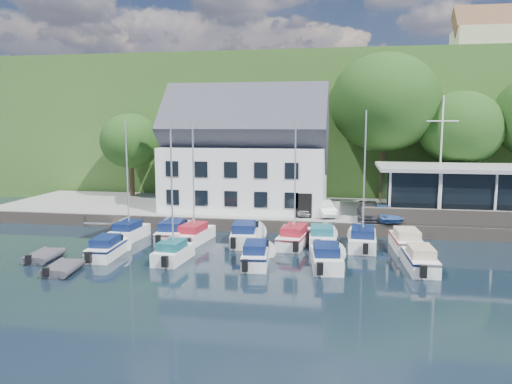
% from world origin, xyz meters
% --- Properties ---
extents(ground, '(180.00, 180.00, 0.00)m').
position_xyz_m(ground, '(0.00, 0.00, 0.00)').
color(ground, black).
rests_on(ground, ground).
extents(quay, '(60.00, 13.00, 1.00)m').
position_xyz_m(quay, '(0.00, 17.50, 0.50)').
color(quay, gray).
rests_on(quay, ground).
extents(quay_face, '(60.00, 0.30, 1.00)m').
position_xyz_m(quay_face, '(0.00, 11.00, 0.50)').
color(quay_face, '#61574D').
rests_on(quay_face, ground).
extents(hillside, '(160.00, 75.00, 16.00)m').
position_xyz_m(hillside, '(0.00, 62.00, 8.00)').
color(hillside, '#385B22').
rests_on(hillside, ground).
extents(field_patch, '(50.00, 30.00, 0.30)m').
position_xyz_m(field_patch, '(8.00, 70.00, 16.15)').
color(field_patch, brown).
rests_on(field_patch, hillside).
extents(farmhouse, '(10.40, 7.00, 8.20)m').
position_xyz_m(farmhouse, '(22.00, 52.00, 20.10)').
color(farmhouse, beige).
rests_on(farmhouse, hillside).
extents(harbor_building, '(14.40, 8.20, 8.70)m').
position_xyz_m(harbor_building, '(-7.00, 16.50, 5.35)').
color(harbor_building, white).
rests_on(harbor_building, quay).
extents(club_pavilion, '(13.20, 7.20, 4.10)m').
position_xyz_m(club_pavilion, '(11.00, 16.00, 3.05)').
color(club_pavilion, black).
rests_on(club_pavilion, quay).
extents(seawall, '(18.00, 0.50, 1.20)m').
position_xyz_m(seawall, '(12.00, 11.40, 1.60)').
color(seawall, '#61574D').
rests_on(seawall, quay).
extents(gangway, '(1.20, 6.00, 1.40)m').
position_xyz_m(gangway, '(-16.50, 9.00, 0.00)').
color(gangway, silver).
rests_on(gangway, ground).
extents(car_silver, '(2.31, 3.49, 1.10)m').
position_xyz_m(car_silver, '(-1.81, 13.78, 1.55)').
color(car_silver, '#A2A2A7').
rests_on(car_silver, quay).
extents(car_white, '(2.55, 4.09, 1.27)m').
position_xyz_m(car_white, '(-0.01, 13.79, 1.64)').
color(car_white, silver).
rests_on(car_white, quay).
extents(car_dgrey, '(1.72, 4.12, 1.19)m').
position_xyz_m(car_dgrey, '(3.56, 12.92, 1.59)').
color(car_dgrey, '#333338').
rests_on(car_dgrey, quay).
extents(car_blue, '(2.37, 3.92, 1.25)m').
position_xyz_m(car_blue, '(4.88, 12.65, 1.63)').
color(car_blue, '#315A98').
rests_on(car_blue, quay).
extents(flagpole, '(2.32, 0.20, 9.67)m').
position_xyz_m(flagpole, '(8.87, 12.90, 5.83)').
color(flagpole, white).
rests_on(flagpole, quay).
extents(tree_0, '(6.26, 6.26, 8.56)m').
position_xyz_m(tree_0, '(-20.16, 21.58, 5.28)').
color(tree_0, '#173710').
rests_on(tree_0, quay).
extents(tree_1, '(7.25, 7.25, 9.90)m').
position_xyz_m(tree_1, '(-12.10, 22.58, 5.95)').
color(tree_1, '#173710').
rests_on(tree_1, quay).
extents(tree_3, '(10.40, 10.40, 14.21)m').
position_xyz_m(tree_3, '(5.28, 22.34, 8.10)').
color(tree_3, '#173710').
rests_on(tree_3, quay).
extents(tree_4, '(7.71, 7.71, 10.54)m').
position_xyz_m(tree_4, '(12.12, 21.86, 6.27)').
color(tree_4, '#173710').
rests_on(tree_4, quay).
extents(boat_r1_0, '(2.10, 5.91, 8.49)m').
position_xyz_m(boat_r1_0, '(-14.01, 7.01, 4.25)').
color(boat_r1_0, white).
rests_on(boat_r1_0, ground).
extents(boat_r1_1, '(2.58, 6.28, 9.43)m').
position_xyz_m(boat_r1_1, '(-10.64, 7.13, 4.71)').
color(boat_r1_1, white).
rests_on(boat_r1_1, ground).
extents(boat_r1_2, '(2.51, 6.46, 8.51)m').
position_xyz_m(boat_r1_2, '(-9.01, 7.11, 4.26)').
color(boat_r1_2, white).
rests_on(boat_r1_2, ground).
extents(boat_r1_3, '(2.84, 6.53, 1.56)m').
position_xyz_m(boat_r1_3, '(-5.31, 7.38, 0.78)').
color(boat_r1_3, white).
rests_on(boat_r1_3, ground).
extents(boat_r1_4, '(2.69, 6.85, 8.90)m').
position_xyz_m(boat_r1_4, '(-1.73, 7.41, 4.45)').
color(boat_r1_4, white).
rests_on(boat_r1_4, ground).
extents(boat_r1_5, '(2.39, 5.66, 1.40)m').
position_xyz_m(boat_r1_5, '(0.17, 7.87, 0.70)').
color(boat_r1_5, white).
rests_on(boat_r1_5, ground).
extents(boat_r1_6, '(2.27, 6.79, 8.89)m').
position_xyz_m(boat_r1_6, '(2.99, 7.64, 4.45)').
color(boat_r1_6, white).
rests_on(boat_r1_6, ground).
extents(boat_r1_7, '(2.32, 6.16, 1.45)m').
position_xyz_m(boat_r1_7, '(5.92, 7.55, 0.73)').
color(boat_r1_7, white).
rests_on(boat_r1_7, ground).
extents(boat_r2_0, '(2.09, 5.87, 1.37)m').
position_xyz_m(boat_r2_0, '(-13.39, 2.31, 0.68)').
color(boat_r2_0, white).
rests_on(boat_r2_0, ground).
extents(boat_r2_1, '(2.09, 5.14, 8.29)m').
position_xyz_m(boat_r2_1, '(-8.82, 2.00, 4.14)').
color(boat_r2_1, white).
rests_on(boat_r2_1, ground).
extents(boat_r2_2, '(2.25, 5.95, 1.43)m').
position_xyz_m(boat_r2_2, '(-3.60, 2.22, 0.72)').
color(boat_r2_2, white).
rests_on(boat_r2_2, ground).
extents(boat_r2_3, '(2.54, 6.06, 1.45)m').
position_xyz_m(boat_r2_3, '(0.68, 2.33, 0.72)').
color(boat_r2_3, white).
rests_on(boat_r2_3, ground).
extents(boat_r2_4, '(2.04, 6.01, 1.46)m').
position_xyz_m(boat_r2_4, '(6.15, 2.82, 0.73)').
color(boat_r2_4, white).
rests_on(boat_r2_4, ground).
extents(dinghy_0, '(2.00, 3.07, 0.68)m').
position_xyz_m(dinghy_0, '(-16.97, 0.78, 0.34)').
color(dinghy_0, '#38373D').
rests_on(dinghy_0, ground).
extents(dinghy_1, '(2.12, 3.13, 0.68)m').
position_xyz_m(dinghy_1, '(-14.32, -1.45, 0.34)').
color(dinghy_1, '#38373D').
rests_on(dinghy_1, ground).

